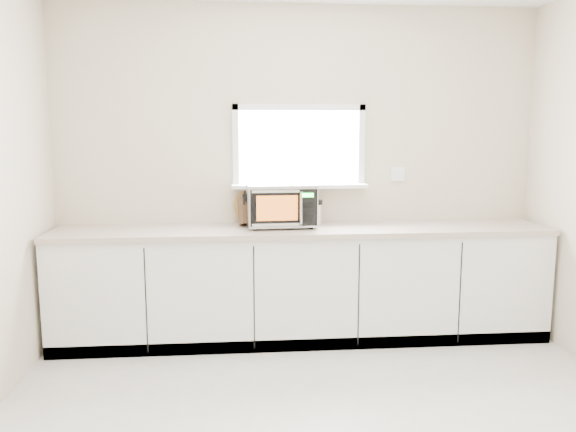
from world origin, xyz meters
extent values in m
cube|color=beige|center=(0.00, 2.00, 1.35)|extent=(4.00, 0.02, 2.70)
cube|color=white|center=(0.00, 1.99, 1.55)|extent=(1.00, 0.02, 0.60)
cube|color=white|center=(0.00, 1.92, 1.23)|extent=(1.12, 0.16, 0.03)
cube|color=white|center=(0.00, 1.97, 1.88)|extent=(1.10, 0.04, 0.05)
cube|color=white|center=(0.00, 1.97, 1.23)|extent=(1.10, 0.04, 0.05)
cube|color=white|center=(-0.53, 1.97, 1.55)|extent=(0.05, 0.04, 0.70)
cube|color=white|center=(0.53, 1.97, 1.55)|extent=(0.05, 0.04, 0.70)
cube|color=white|center=(0.85, 1.99, 1.32)|extent=(0.12, 0.01, 0.12)
cube|color=white|center=(0.00, 1.70, 0.44)|extent=(3.92, 0.60, 0.88)
cube|color=#B5A795|center=(0.00, 1.69, 0.90)|extent=(3.92, 0.64, 0.04)
cylinder|color=black|center=(-0.39, 1.60, 0.93)|extent=(0.03, 0.03, 0.02)
cylinder|color=black|center=(-0.41, 1.92, 0.93)|extent=(0.03, 0.03, 0.02)
cylinder|color=black|center=(0.06, 1.62, 0.93)|extent=(0.03, 0.03, 0.02)
cylinder|color=black|center=(0.05, 1.94, 0.93)|extent=(0.03, 0.03, 0.02)
cube|color=#B5B7BD|center=(-0.17, 1.77, 1.10)|extent=(0.56, 0.44, 0.32)
cube|color=black|center=(-0.16, 1.56, 1.10)|extent=(0.52, 0.04, 0.28)
cube|color=orange|center=(-0.21, 1.55, 1.10)|extent=(0.32, 0.02, 0.19)
cylinder|color=silver|center=(-0.03, 1.54, 1.10)|extent=(0.02, 0.02, 0.25)
cube|color=black|center=(0.02, 1.57, 1.10)|extent=(0.13, 0.01, 0.28)
cube|color=#19FF33|center=(0.02, 1.56, 1.19)|extent=(0.09, 0.01, 0.03)
cube|color=silver|center=(-0.17, 1.77, 1.26)|extent=(0.56, 0.44, 0.01)
cube|color=#442C18|center=(-0.45, 1.81, 1.04)|extent=(0.14, 0.22, 0.24)
cube|color=black|center=(-0.47, 1.76, 1.14)|extent=(0.02, 0.04, 0.09)
cube|color=black|center=(-0.44, 1.77, 1.15)|extent=(0.02, 0.04, 0.09)
cube|color=black|center=(-0.41, 1.77, 1.13)|extent=(0.02, 0.04, 0.09)
cube|color=black|center=(-0.45, 1.76, 1.17)|extent=(0.02, 0.04, 0.09)
cube|color=black|center=(-0.42, 1.77, 1.17)|extent=(0.02, 0.04, 0.09)
cylinder|color=olive|center=(-0.41, 1.94, 1.06)|extent=(0.29, 0.07, 0.29)
cylinder|color=#B5B7BD|center=(0.12, 1.85, 1.00)|extent=(0.14, 0.14, 0.17)
cylinder|color=black|center=(0.12, 1.85, 1.11)|extent=(0.13, 0.13, 0.04)
camera|label=1|loc=(-0.50, -2.69, 1.68)|focal=35.00mm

